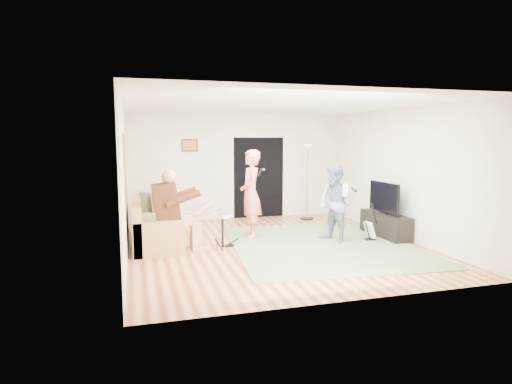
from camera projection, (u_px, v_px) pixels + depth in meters
The scene contains 19 objects.
floor at pixel (274, 245), 8.35m from camera, with size 6.00×6.00×0.00m, color brown.
walls at pixel (275, 177), 8.18m from camera, with size 5.50×6.00×2.70m, color silver, non-canonical shape.
ceiling at pixel (275, 105), 8.01m from camera, with size 6.00×6.00×0.00m, color white.
window_blinds at pixel (125, 168), 7.60m from camera, with size 2.05×2.05×0.00m, color brown.
doorway at pixel (259, 178), 11.22m from camera, with size 2.10×2.10×0.00m, color black.
picture_frame at pixel (189, 145), 10.63m from camera, with size 0.42×0.03×0.32m, color #3F2314.
area_rug at pixel (323, 245), 8.35m from camera, with size 3.48×3.94×0.02m, color #587446.
sofa at pixel (152, 229), 8.45m from camera, with size 0.90×2.19×0.89m.
drummer at pixel (177, 219), 7.91m from camera, with size 0.98×0.55×1.51m.
drum_kit at pixel (223, 231), 8.18m from camera, with size 0.38×0.68×0.70m.
singer at pixel (251, 194), 8.93m from camera, with size 0.67×0.44×1.84m, color #FC716D.
microphone at pixel (260, 172), 8.93m from camera, with size 0.06×0.06×0.24m, color black, non-canonical shape.
guitarist at pixel (335, 204), 8.52m from camera, with size 0.76×0.59×1.56m, color slate.
guitar_held at pixel (344, 189), 8.54m from camera, with size 0.12×0.60×0.26m, color white, non-canonical shape.
guitar_spare at pixel (370, 230), 8.73m from camera, with size 0.28×0.25×0.77m.
torchiere_lamp at pixel (308, 168), 10.89m from camera, with size 0.35×0.35×1.93m.
dining_chair at pixel (161, 213), 9.77m from camera, with size 0.55×0.58×1.05m.
tv_cabinet at pixel (385, 225), 9.07m from camera, with size 0.40×1.40×0.50m, color black.
television at pixel (384, 197), 8.98m from camera, with size 0.06×1.02×0.63m, color black.
Camera 1 is at (-2.57, -7.75, 2.08)m, focal length 30.00 mm.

